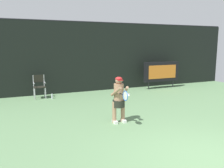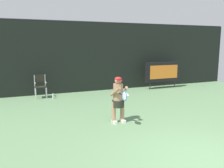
{
  "view_description": "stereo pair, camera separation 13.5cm",
  "coord_description": "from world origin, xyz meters",
  "px_view_note": "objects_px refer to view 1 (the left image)",
  "views": [
    {
      "loc": [
        -3.82,
        -3.53,
        2.5
      ],
      "look_at": [
        -0.43,
        4.36,
        1.05
      ],
      "focal_mm": 38.13,
      "sensor_mm": 36.0,
      "label": 1
    },
    {
      "loc": [
        -3.7,
        -3.58,
        2.5
      ],
      "look_at": [
        -0.43,
        4.36,
        1.05
      ],
      "focal_mm": 38.13,
      "sensor_mm": 36.0,
      "label": 2
    }
  ],
  "objects_px": {
    "scoreboard": "(161,72)",
    "tennis_player": "(119,98)",
    "tennis_racket": "(125,96)",
    "water_bottle": "(52,96)",
    "umpire_chair": "(39,85)"
  },
  "relations": [
    {
      "from": "tennis_player",
      "to": "umpire_chair",
      "type": "bearing_deg",
      "value": 112.6
    },
    {
      "from": "scoreboard",
      "to": "umpire_chair",
      "type": "xyz_separation_m",
      "value": [
        -6.69,
        0.1,
        -0.33
      ]
    },
    {
      "from": "water_bottle",
      "to": "tennis_player",
      "type": "height_order",
      "value": "tennis_player"
    },
    {
      "from": "umpire_chair",
      "to": "water_bottle",
      "type": "relative_size",
      "value": 4.08
    },
    {
      "from": "umpire_chair",
      "to": "tennis_player",
      "type": "distance_m",
      "value": 5.0
    },
    {
      "from": "umpire_chair",
      "to": "tennis_player",
      "type": "xyz_separation_m",
      "value": [
        1.92,
        -4.62,
        0.19
      ]
    },
    {
      "from": "tennis_racket",
      "to": "scoreboard",
      "type": "bearing_deg",
      "value": 43.13
    },
    {
      "from": "scoreboard",
      "to": "tennis_player",
      "type": "height_order",
      "value": "scoreboard"
    },
    {
      "from": "water_bottle",
      "to": "tennis_racket",
      "type": "height_order",
      "value": "tennis_racket"
    },
    {
      "from": "scoreboard",
      "to": "umpire_chair",
      "type": "bearing_deg",
      "value": 179.14
    },
    {
      "from": "tennis_player",
      "to": "scoreboard",
      "type": "bearing_deg",
      "value": 43.48
    },
    {
      "from": "tennis_racket",
      "to": "umpire_chair",
      "type": "bearing_deg",
      "value": 107.08
    },
    {
      "from": "scoreboard",
      "to": "water_bottle",
      "type": "height_order",
      "value": "scoreboard"
    },
    {
      "from": "tennis_player",
      "to": "tennis_racket",
      "type": "height_order",
      "value": "tennis_player"
    },
    {
      "from": "scoreboard",
      "to": "tennis_player",
      "type": "distance_m",
      "value": 6.57
    }
  ]
}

